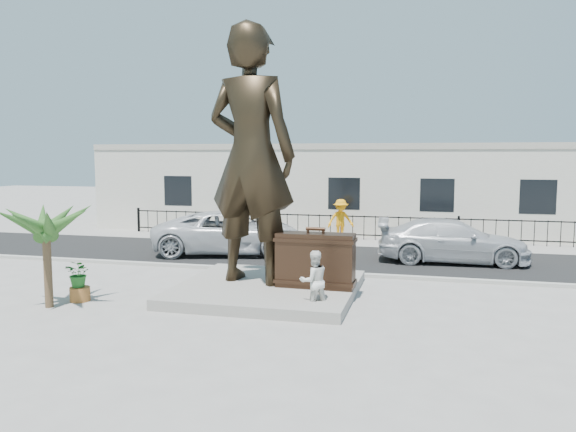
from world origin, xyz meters
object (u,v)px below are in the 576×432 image
suitcase (315,260)px  tourist (314,281)px  statue (251,156)px  car_white (231,232)px

suitcase → tourist: bearing=-79.2°
statue → car_white: (-2.81, 5.96, -3.22)m
statue → tourist: (2.26, -1.68, -3.30)m
suitcase → car_white: size_ratio=0.35×
suitcase → tourist: suitcase is taller
tourist → car_white: bearing=-89.3°
suitcase → car_white: suitcase is taller
statue → tourist: 4.34m
statue → suitcase: bearing=-177.0°
tourist → car_white: 9.18m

